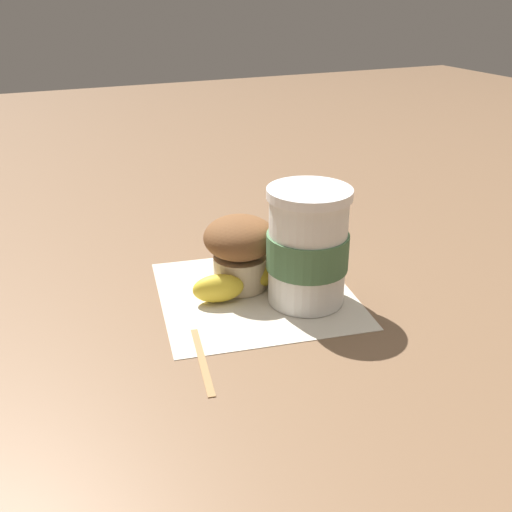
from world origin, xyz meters
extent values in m
plane|color=brown|center=(0.00, 0.00, 0.00)|extent=(3.00, 3.00, 0.00)
cube|color=beige|center=(0.00, 0.00, 0.00)|extent=(0.24, 0.24, 0.00)
cylinder|color=white|center=(-0.04, 0.03, 0.06)|extent=(0.08, 0.08, 0.12)
cylinder|color=white|center=(-0.04, 0.03, 0.12)|extent=(0.09, 0.09, 0.01)
cylinder|color=#4C754C|center=(-0.04, 0.03, 0.06)|extent=(0.09, 0.09, 0.04)
cylinder|color=beige|center=(0.01, -0.02, 0.02)|extent=(0.06, 0.06, 0.04)
ellipsoid|color=brown|center=(0.01, -0.02, 0.06)|extent=(0.08, 0.08, 0.05)
ellipsoid|color=yellow|center=(0.04, 0.00, 0.02)|extent=(0.06, 0.04, 0.03)
ellipsoid|color=yellow|center=(-0.01, -0.01, 0.02)|extent=(0.07, 0.05, 0.03)
ellipsoid|color=yellow|center=(-0.05, -0.05, 0.02)|extent=(0.07, 0.07, 0.03)
ellipsoid|color=brown|center=(-0.07, -0.10, 0.02)|extent=(0.04, 0.06, 0.03)
cube|color=#9E7547|center=(0.10, 0.10, 0.00)|extent=(0.03, 0.11, 0.00)
camera|label=1|loc=(0.24, 0.54, 0.32)|focal=42.00mm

